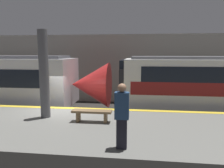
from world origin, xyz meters
The scene contains 6 objects.
ground_plane centered at (0.00, 0.00, 0.00)m, with size 120.00×120.00×0.00m, color #282623.
platform centered at (0.00, -2.38, 0.56)m, with size 40.00×4.76×1.13m.
station_rear_barrier centered at (0.00, 6.29, 2.51)m, with size 50.00×0.15×5.03m.
support_pillar_near centered at (-0.33, -1.63, 2.86)m, with size 0.38×0.38×3.48m.
person_waiting centered at (2.96, -4.16, 2.07)m, with size 0.38×0.24×1.79m.
platform_bench centered at (1.66, -2.01, 1.46)m, with size 1.50×0.40×0.45m.
Camera 1 is at (3.40, -9.81, 3.71)m, focal length 35.00 mm.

